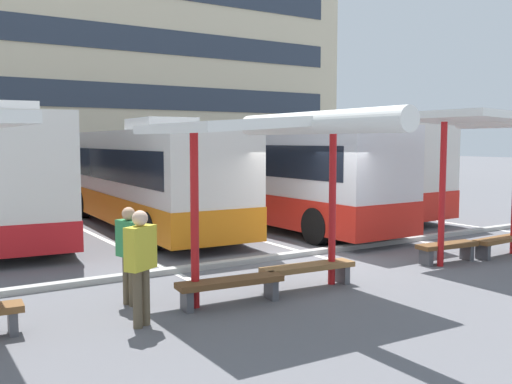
# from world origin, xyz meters

# --- Properties ---
(ground_plane) EXTENTS (160.00, 160.00, 0.00)m
(ground_plane) POSITION_xyz_m (0.00, 0.00, 0.00)
(ground_plane) COLOR slate
(terminal_building) EXTENTS (42.69, 15.55, 24.54)m
(terminal_building) POSITION_xyz_m (0.02, 32.43, 10.89)
(terminal_building) COLOR beige
(terminal_building) RESTS_ON ground
(coach_bus_0) EXTENTS (3.40, 10.92, 3.82)m
(coach_bus_0) POSITION_xyz_m (-5.76, 7.72, 1.79)
(coach_bus_0) COLOR silver
(coach_bus_0) RESTS_ON ground
(coach_bus_1) EXTENTS (2.95, 10.52, 3.44)m
(coach_bus_1) POSITION_xyz_m (-1.84, 6.46, 1.57)
(coach_bus_1) COLOR silver
(coach_bus_1) RESTS_ON ground
(coach_bus_2) EXTENTS (2.68, 11.60, 3.56)m
(coach_bus_2) POSITION_xyz_m (1.96, 5.52, 1.63)
(coach_bus_2) COLOR silver
(coach_bus_2) RESTS_ON ground
(coach_bus_3) EXTENTS (3.11, 11.21, 3.83)m
(coach_bus_3) POSITION_xyz_m (5.38, 6.97, 1.77)
(coach_bus_3) COLOR silver
(coach_bus_3) RESTS_ON ground
(lane_stripe_1) EXTENTS (0.16, 14.00, 0.01)m
(lane_stripe_1) POSITION_xyz_m (-3.65, 6.54, 0.00)
(lane_stripe_1) COLOR white
(lane_stripe_1) RESTS_ON ground
(lane_stripe_2) EXTENTS (0.16, 14.00, 0.01)m
(lane_stripe_2) POSITION_xyz_m (0.00, 6.54, 0.00)
(lane_stripe_2) COLOR white
(lane_stripe_2) RESTS_ON ground
(lane_stripe_3) EXTENTS (0.16, 14.00, 0.01)m
(lane_stripe_3) POSITION_xyz_m (3.65, 6.54, 0.00)
(lane_stripe_3) COLOR white
(lane_stripe_3) RESTS_ON ground
(lane_stripe_4) EXTENTS (0.16, 14.00, 0.01)m
(lane_stripe_4) POSITION_xyz_m (7.30, 6.54, 0.00)
(lane_stripe_4) COLOR white
(lane_stripe_4) RESTS_ON ground
(waiting_shelter_1) EXTENTS (3.94, 4.72, 3.29)m
(waiting_shelter_1) POSITION_xyz_m (-2.92, -2.40, 3.01)
(waiting_shelter_1) COLOR red
(waiting_shelter_1) RESTS_ON ground
(bench_2) EXTENTS (1.90, 0.59, 0.45)m
(bench_2) POSITION_xyz_m (-3.82, -2.32, 0.34)
(bench_2) COLOR brown
(bench_2) RESTS_ON ground
(bench_3) EXTENTS (1.93, 0.56, 0.45)m
(bench_3) POSITION_xyz_m (-2.02, -2.12, 0.34)
(bench_3) COLOR brown
(bench_3) RESTS_ON ground
(waiting_shelter_2) EXTENTS (3.67, 4.31, 3.42)m
(waiting_shelter_2) POSITION_xyz_m (2.95, -2.45, 3.17)
(waiting_shelter_2) COLOR red
(waiting_shelter_2) RESTS_ON ground
(bench_4) EXTENTS (1.58, 0.58, 0.45)m
(bench_4) POSITION_xyz_m (2.05, -2.02, 0.33)
(bench_4) COLOR brown
(bench_4) RESTS_ON ground
(bench_5) EXTENTS (1.93, 0.52, 0.45)m
(bench_5) POSITION_xyz_m (3.85, -2.20, 0.34)
(bench_5) COLOR brown
(bench_5) RESTS_ON ground
(platform_kerb) EXTENTS (44.00, 0.24, 0.12)m
(platform_kerb) POSITION_xyz_m (0.00, 0.34, 0.06)
(platform_kerb) COLOR #ADADA8
(platform_kerb) RESTS_ON ground
(waiting_passenger_1) EXTENTS (0.55, 0.44, 1.75)m
(waiting_passenger_1) POSITION_xyz_m (-5.50, -2.58, 1.03)
(waiting_passenger_1) COLOR brown
(waiting_passenger_1) RESTS_ON ground
(waiting_passenger_2) EXTENTS (0.34, 0.52, 1.67)m
(waiting_passenger_2) POSITION_xyz_m (-5.26, -1.41, 0.97)
(waiting_passenger_2) COLOR brown
(waiting_passenger_2) RESTS_ON ground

